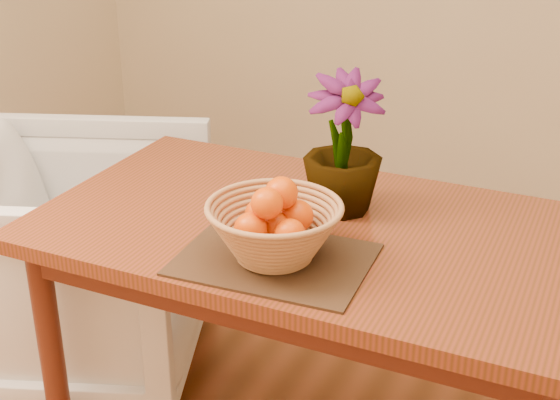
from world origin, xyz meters
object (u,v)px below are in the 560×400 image
at_px(wicker_basket, 274,233).
at_px(table, 317,255).
at_px(armchair, 69,250).
at_px(potted_plant, 343,144).

bearing_deg(wicker_basket, table, 85.39).
distance_m(table, wicker_basket, 0.27).
bearing_deg(table, armchair, 173.13).
distance_m(wicker_basket, potted_plant, 0.34).
distance_m(table, armchair, 0.94).
bearing_deg(armchair, potted_plant, -110.67).
distance_m(table, potted_plant, 0.29).
height_order(potted_plant, armchair, potted_plant).
relative_size(potted_plant, armchair, 0.42).
bearing_deg(table, wicker_basket, -94.61).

